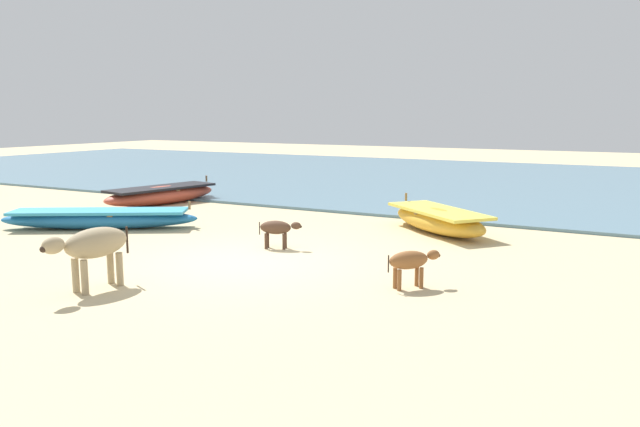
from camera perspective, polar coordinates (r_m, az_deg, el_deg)
ground at (r=11.93m, az=-7.04°, el=-4.40°), size 80.00×80.00×0.00m
sea_water at (r=26.48m, az=13.53°, el=2.95°), size 60.00×20.00×0.08m
fishing_boat_2 at (r=19.94m, az=-14.28°, el=1.70°), size 1.88×4.06×0.75m
fishing_boat_3 at (r=14.96m, az=10.75°, el=-0.56°), size 3.29×2.99×0.75m
fishing_boat_5 at (r=16.11m, az=-19.45°, el=-0.41°), size 4.54×3.23×0.66m
cow_adult_dun at (r=10.48m, az=-19.97°, el=-2.78°), size 0.58×1.53×0.99m
calf_near_dark at (r=12.94m, az=-3.93°, el=-1.38°), size 0.88×0.48×0.59m
calf_far_brown at (r=10.10m, az=8.25°, el=-4.34°), size 0.74×0.81×0.61m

